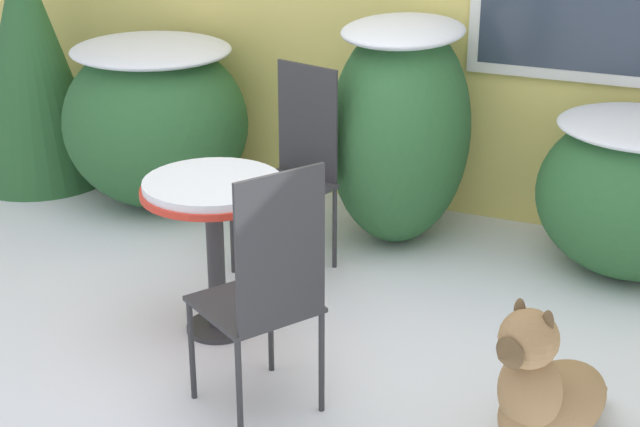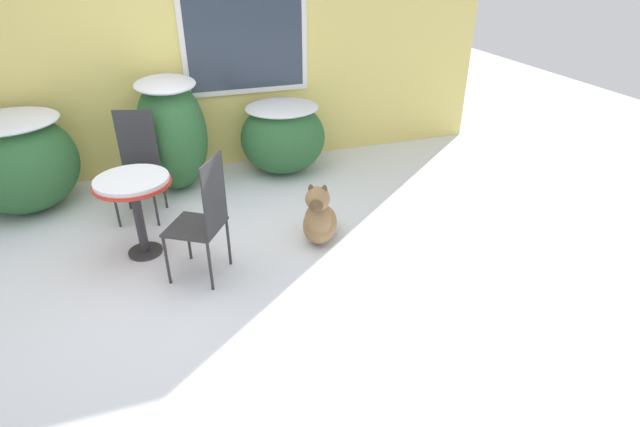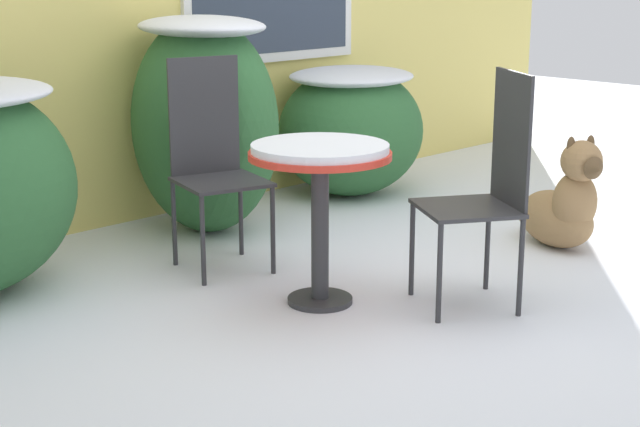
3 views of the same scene
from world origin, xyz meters
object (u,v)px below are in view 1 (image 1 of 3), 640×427
at_px(patio_table, 214,207).
at_px(patio_chair_near_table, 294,164).
at_px(patio_chair_far_side, 266,288).
at_px(dog, 545,393).

bearing_deg(patio_table, patio_chair_near_table, 87.69).
xyz_separation_m(patio_table, patio_chair_far_side, (0.51, -0.53, -0.05)).
relative_size(patio_chair_near_table, dog, 1.49).
distance_m(patio_chair_far_side, dog, 1.10).
height_order(patio_table, patio_chair_near_table, patio_chair_near_table).
bearing_deg(patio_chair_near_table, dog, -20.37).
bearing_deg(patio_table, dog, -11.30).
distance_m(patio_chair_near_table, patio_chair_far_side, 1.40).
height_order(patio_chair_near_table, dog, patio_chair_near_table).
relative_size(patio_chair_near_table, patio_chair_far_side, 1.00).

